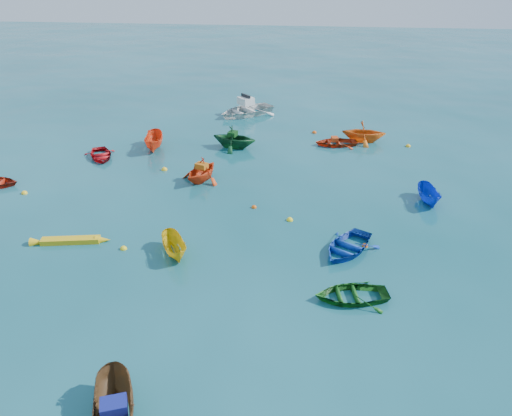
# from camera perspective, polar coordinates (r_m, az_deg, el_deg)

# --- Properties ---
(ground) EXTENTS (160.00, 160.00, 0.00)m
(ground) POSITION_cam_1_polar(r_m,az_deg,el_deg) (21.98, -1.51, -6.88)
(ground) COLOR #0A464F
(ground) RESTS_ON ground
(dinghy_blue_se) EXTENTS (3.66, 4.00, 0.68)m
(dinghy_blue_se) POSITION_cam_1_polar(r_m,az_deg,el_deg) (23.55, 10.33, -4.82)
(dinghy_blue_se) COLOR #0D39A6
(dinghy_blue_se) RESTS_ON ground
(dinghy_orange_w) EXTENTS (3.30, 3.53, 1.50)m
(dinghy_orange_w) POSITION_cam_1_polar(r_m,az_deg,el_deg) (30.42, -6.21, 3.19)
(dinghy_orange_w) COLOR #EA4316
(dinghy_orange_w) RESTS_ON ground
(sampan_yellow_mid) EXTENTS (1.99, 2.64, 0.96)m
(sampan_yellow_mid) POSITION_cam_1_polar(r_m,az_deg,el_deg) (23.21, -9.21, -5.24)
(sampan_yellow_mid) COLOR gold
(sampan_yellow_mid) RESTS_ON ground
(dinghy_green_e) EXTENTS (3.28, 2.60, 0.61)m
(dinghy_green_e) POSITION_cam_1_polar(r_m,az_deg,el_deg) (20.58, 10.77, -10.12)
(dinghy_green_e) COLOR #145717
(dinghy_green_e) RESTS_ON ground
(sampan_orange_n) EXTENTS (1.75, 3.31, 1.22)m
(sampan_orange_n) POSITION_cam_1_polar(r_m,az_deg,el_deg) (35.99, -11.47, 6.68)
(sampan_orange_n) COLOR #F14116
(sampan_orange_n) RESTS_ON ground
(dinghy_green_n) EXTENTS (3.69, 3.37, 1.66)m
(dinghy_green_n) POSITION_cam_1_polar(r_m,az_deg,el_deg) (35.51, -2.49, 6.93)
(dinghy_green_n) COLOR #104621
(dinghy_green_n) RESTS_ON ground
(dinghy_red_ne) EXTENTS (3.27, 2.57, 0.62)m
(dinghy_red_ne) POSITION_cam_1_polar(r_m,az_deg,el_deg) (36.41, 9.09, 7.13)
(dinghy_red_ne) COLOR #B92F0F
(dinghy_red_ne) RESTS_ON ground
(sampan_blue_far) EXTENTS (1.20, 2.62, 0.98)m
(sampan_blue_far) POSITION_cam_1_polar(r_m,az_deg,el_deg) (29.14, 19.03, 0.64)
(sampan_blue_far) COLOR #0F35C3
(sampan_blue_far) RESTS_ON ground
(dinghy_red_far) EXTENTS (3.19, 3.52, 0.60)m
(dinghy_red_far) POSITION_cam_1_polar(r_m,az_deg,el_deg) (35.21, -17.28, 5.50)
(dinghy_red_far) COLOR #B30E14
(dinghy_red_far) RESTS_ON ground
(dinghy_orange_far) EXTENTS (3.23, 2.83, 1.62)m
(dinghy_orange_far) POSITION_cam_1_polar(r_m,az_deg,el_deg) (37.48, 12.12, 7.45)
(dinghy_orange_far) COLOR orange
(dinghy_orange_far) RESTS_ON ground
(kayak_yellow) EXTENTS (3.46, 1.11, 0.33)m
(kayak_yellow) POSITION_cam_1_polar(r_m,az_deg,el_deg) (25.35, -20.38, -3.74)
(kayak_yellow) COLOR gold
(kayak_yellow) RESTS_ON ground
(motorboat_white) EXTENTS (6.07, 6.02, 1.63)m
(motorboat_white) POSITION_cam_1_polar(r_m,az_deg,el_deg) (43.04, -1.16, 10.62)
(motorboat_white) COLOR silver
(motorboat_white) RESTS_ON ground
(tarp_blue_a) EXTENTS (0.90, 0.80, 0.36)m
(tarp_blue_a) POSITION_cam_1_polar(r_m,az_deg,el_deg) (15.84, -15.94, -20.98)
(tarp_blue_a) COLOR navy
(tarp_blue_a) RESTS_ON sampan_brown_mid
(tarp_orange_a) EXTENTS (0.82, 0.73, 0.33)m
(tarp_orange_a) POSITION_cam_1_polar(r_m,az_deg,el_deg) (30.10, -6.24, 4.81)
(tarp_orange_a) COLOR #C66414
(tarp_orange_a) RESTS_ON dinghy_orange_w
(tarp_green_b) EXTENTS (0.68, 0.81, 0.34)m
(tarp_green_b) POSITION_cam_1_polar(r_m,az_deg,el_deg) (35.21, -2.68, 8.47)
(tarp_green_b) COLOR #104013
(tarp_green_b) RESTS_ON dinghy_green_n
(tarp_orange_b) EXTENTS (0.54, 0.66, 0.29)m
(tarp_orange_b) POSITION_cam_1_polar(r_m,az_deg,el_deg) (36.24, 8.98, 7.80)
(tarp_orange_b) COLOR #C63F14
(tarp_orange_b) RESTS_ON dinghy_red_ne
(buoy_ye_a) EXTENTS (0.32, 0.32, 0.32)m
(buoy_ye_a) POSITION_cam_1_polar(r_m,az_deg,el_deg) (24.10, -14.90, -4.55)
(buoy_ye_a) COLOR yellow
(buoy_ye_a) RESTS_ON ground
(buoy_ye_b) EXTENTS (0.35, 0.35, 0.35)m
(buoy_ye_b) POSITION_cam_1_polar(r_m,az_deg,el_deg) (31.47, -24.95, 1.51)
(buoy_ye_b) COLOR yellow
(buoy_ye_b) RESTS_ON ground
(buoy_or_c) EXTENTS (0.29, 0.29, 0.29)m
(buoy_or_c) POSITION_cam_1_polar(r_m,az_deg,el_deg) (26.96, -0.23, 0.04)
(buoy_or_c) COLOR #DE560C
(buoy_or_c) RESTS_ON ground
(buoy_ye_c) EXTENTS (0.34, 0.34, 0.34)m
(buoy_ye_c) POSITION_cam_1_polar(r_m,az_deg,el_deg) (25.75, 3.88, -1.42)
(buoy_ye_c) COLOR yellow
(buoy_ye_c) RESTS_ON ground
(buoy_or_d) EXTENTS (0.30, 0.30, 0.30)m
(buoy_or_d) POSITION_cam_1_polar(r_m,az_deg,el_deg) (24.05, 12.34, -4.29)
(buoy_or_d) COLOR #FF640D
(buoy_or_d) RESTS_ON ground
(buoy_ye_d) EXTENTS (0.38, 0.38, 0.38)m
(buoy_ye_d) POSITION_cam_1_polar(r_m,az_deg,el_deg) (32.22, -10.43, 4.30)
(buoy_ye_d) COLOR yellow
(buoy_ye_d) RESTS_ON ground
(buoy_or_e) EXTENTS (0.36, 0.36, 0.36)m
(buoy_or_e) POSITION_cam_1_polar(r_m,az_deg,el_deg) (38.72, 6.67, 8.52)
(buoy_or_e) COLOR #E54D0C
(buoy_or_e) RESTS_ON ground
(buoy_ye_e) EXTENTS (0.37, 0.37, 0.37)m
(buoy_ye_e) POSITION_cam_1_polar(r_m,az_deg,el_deg) (37.26, 16.98, 6.74)
(buoy_ye_e) COLOR yellow
(buoy_ye_e) RESTS_ON ground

